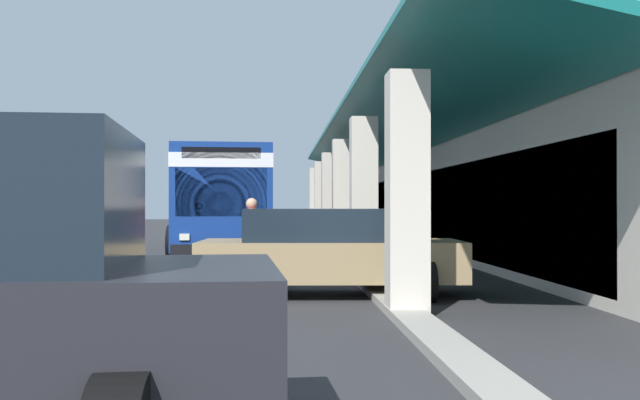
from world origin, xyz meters
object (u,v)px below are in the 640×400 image
(parked_sedan_red, at_px, (28,228))
(pedestrian, at_px, (252,236))
(transit_bus, at_px, (221,195))
(potted_palm, at_px, (342,218))
(parked_sedan_tan, at_px, (328,251))

(parked_sedan_red, height_order, pedestrian, pedestrian)
(transit_bus, relative_size, potted_palm, 3.71)
(potted_palm, bearing_deg, parked_sedan_red, -53.79)
(transit_bus, height_order, parked_sedan_red, transit_bus)
(parked_sedan_tan, bearing_deg, pedestrian, -146.01)
(transit_bus, distance_m, parked_sedan_red, 7.10)
(transit_bus, distance_m, parked_sedan_tan, 11.76)
(parked_sedan_tan, height_order, pedestrian, pedestrian)
(parked_sedan_tan, height_order, parked_sedan_red, same)
(potted_palm, bearing_deg, parked_sedan_tan, -5.43)
(pedestrian, bearing_deg, parked_sedan_tan, 33.99)
(transit_bus, bearing_deg, potted_palm, 155.38)
(parked_sedan_red, xyz_separation_m, potted_palm, (-8.41, 11.49, 0.17))
(transit_bus, distance_m, pedestrian, 9.53)
(pedestrian, xyz_separation_m, potted_palm, (-19.77, 3.43, -0.02))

